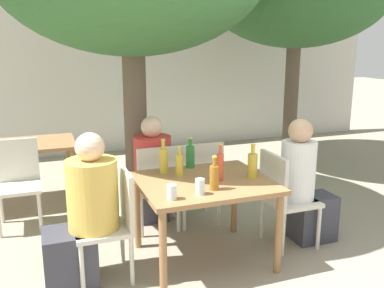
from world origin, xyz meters
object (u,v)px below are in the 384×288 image
at_px(drinking_glass_0, 200,187).
at_px(person_seated_1, 305,188).
at_px(patio_chair_1, 283,194).
at_px(dining_table_front, 204,190).
at_px(person_seated_2, 151,175).
at_px(oil_cruet_2, 180,164).
at_px(green_bottle_0, 190,156).
at_px(soda_bottle_4, 220,166).
at_px(patio_chair_2, 157,183).
at_px(oil_cruet_3, 252,165).
at_px(patio_chair_0, 113,218).
at_px(patio_chair_3, 198,178).
at_px(drinking_glass_1, 172,192).
at_px(dining_table_back, 18,151).
at_px(oil_cruet_1, 163,160).
at_px(person_seated_0, 84,216).
at_px(amber_bottle_5, 214,177).
at_px(patio_chair_4, 17,178).

bearing_deg(drinking_glass_0, person_seated_1, 14.32).
bearing_deg(patio_chair_1, dining_table_front, 90.00).
bearing_deg(person_seated_2, oil_cruet_2, 95.16).
height_order(green_bottle_0, soda_bottle_4, soda_bottle_4).
bearing_deg(patio_chair_2, oil_cruet_3, 129.40).
relative_size(patio_chair_0, patio_chair_1, 1.00).
xyz_separation_m(patio_chair_3, person_seated_2, (-0.44, 0.23, 0.02)).
distance_m(green_bottle_0, oil_cruet_2, 0.27).
bearing_deg(drinking_glass_0, patio_chair_3, 69.56).
distance_m(person_seated_1, drinking_glass_1, 1.47).
bearing_deg(dining_table_back, oil_cruet_1, -52.46).
bearing_deg(drinking_glass_0, oil_cruet_1, 99.51).
bearing_deg(person_seated_0, oil_cruet_3, 87.24).
bearing_deg(oil_cruet_2, patio_chair_0, -162.63).
distance_m(dining_table_front, patio_chair_0, 0.80).
height_order(person_seated_0, amber_bottle_5, person_seated_0).
bearing_deg(person_seated_1, drinking_glass_0, 104.32).
xyz_separation_m(green_bottle_0, soda_bottle_4, (0.11, -0.44, 0.01)).
bearing_deg(person_seated_0, person_seated_1, 90.00).
xyz_separation_m(dining_table_back, soda_bottle_4, (1.66, -2.02, 0.22)).
xyz_separation_m(oil_cruet_2, amber_bottle_5, (0.14, -0.44, 0.00)).
height_order(patio_chair_3, oil_cruet_3, oil_cruet_3).
distance_m(patio_chair_2, oil_cruet_1, 0.52).
bearing_deg(drinking_glass_0, oil_cruet_3, 21.92).
relative_size(patio_chair_3, green_bottle_0, 3.12).
bearing_deg(person_seated_1, person_seated_0, 90.00).
distance_m(dining_table_front, patio_chair_1, 0.80).
xyz_separation_m(patio_chair_1, green_bottle_0, (-0.77, 0.40, 0.34)).
bearing_deg(oil_cruet_2, drinking_glass_1, -114.37).
bearing_deg(drinking_glass_0, amber_bottle_5, 23.13).
xyz_separation_m(patio_chair_3, oil_cruet_3, (0.20, -0.78, 0.34)).
relative_size(patio_chair_3, soda_bottle_4, 2.78).
height_order(person_seated_0, oil_cruet_1, person_seated_0).
relative_size(patio_chair_4, drinking_glass_1, 7.76).
xyz_separation_m(dining_table_front, soda_bottle_4, (0.13, -0.04, 0.22)).
bearing_deg(drinking_glass_0, patio_chair_0, 154.52).
bearing_deg(patio_chair_2, drinking_glass_1, 80.70).
distance_m(person_seated_2, soda_bottle_4, 1.10).
distance_m(drinking_glass_0, drinking_glass_1, 0.24).
relative_size(person_seated_1, amber_bottle_5, 4.37).
distance_m(dining_table_back, green_bottle_0, 2.22).
relative_size(dining_table_front, dining_table_back, 0.86).
xyz_separation_m(patio_chair_2, drinking_glass_0, (0.07, -1.01, 0.29)).
relative_size(patio_chair_3, patio_chair_4, 1.00).
height_order(dining_table_back, soda_bottle_4, soda_bottle_4).
height_order(patio_chair_2, oil_cruet_1, oil_cruet_1).
bearing_deg(patio_chair_2, soda_bottle_4, 114.87).
xyz_separation_m(dining_table_back, person_seated_2, (1.31, -1.04, -0.12)).
height_order(soda_bottle_4, drinking_glass_1, soda_bottle_4).
xyz_separation_m(oil_cruet_2, drinking_glass_0, (-0.00, -0.50, -0.04)).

